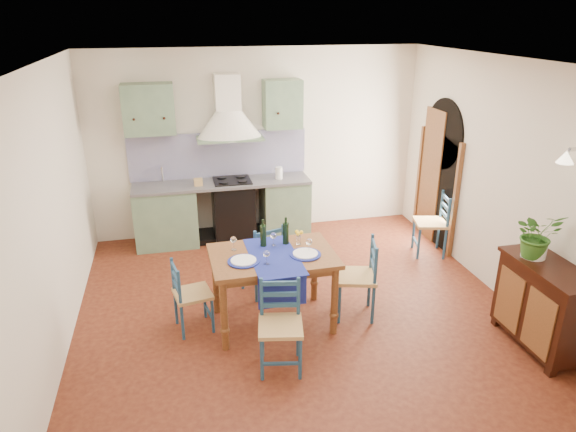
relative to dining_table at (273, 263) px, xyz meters
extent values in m
plane|color=#42140E|center=(0.32, 0.23, -0.75)|extent=(5.00, 5.00, 0.00)
cube|color=beige|center=(0.32, 2.73, 0.65)|extent=(5.00, 0.04, 2.80)
cube|color=gray|center=(-1.13, 2.42, -0.31)|extent=(0.90, 0.60, 0.88)
cube|color=gray|center=(0.67, 2.42, -0.31)|extent=(0.70, 0.60, 0.88)
cube|color=black|center=(-0.13, 2.42, -0.31)|extent=(0.60, 0.58, 0.88)
cube|color=slate|center=(-0.28, 2.42, 0.15)|extent=(2.60, 0.64, 0.04)
cube|color=silver|center=(-1.13, 2.42, 0.15)|extent=(0.45, 0.40, 0.03)
cylinder|color=silver|center=(-1.13, 2.60, 0.30)|extent=(0.02, 0.02, 0.26)
cube|color=black|center=(-0.13, 2.42, 0.18)|extent=(0.55, 0.48, 0.02)
cube|color=black|center=(-0.28, 2.47, -0.71)|extent=(2.60, 0.50, 0.08)
cube|color=#0B0955|center=(-0.28, 2.70, 0.51)|extent=(2.65, 0.05, 0.68)
cube|color=gray|center=(-1.23, 2.55, 1.25)|extent=(0.70, 0.34, 0.70)
cube|color=gray|center=(0.67, 2.55, 1.25)|extent=(0.55, 0.34, 0.70)
cone|color=silver|center=(-0.13, 2.48, 1.00)|extent=(0.96, 0.96, 0.40)
cube|color=silver|center=(-0.13, 2.57, 1.45)|extent=(0.36, 0.30, 0.50)
cube|color=beige|center=(2.82, 0.23, 0.65)|extent=(0.04, 5.00, 2.80)
cube|color=black|center=(2.81, 1.63, 0.08)|extent=(0.03, 1.00, 1.65)
cylinder|color=black|center=(2.81, 1.63, 0.90)|extent=(0.03, 1.00, 1.00)
cube|color=brown|center=(2.78, 1.09, 0.08)|extent=(0.06, 0.06, 1.65)
cube|color=brown|center=(2.78, 2.17, 0.08)|extent=(0.06, 0.06, 1.65)
cube|color=brown|center=(2.79, 1.85, 0.23)|extent=(0.04, 0.55, 1.96)
cylinder|color=silver|center=(2.76, -0.85, 1.30)|extent=(0.15, 0.04, 0.04)
cone|color=#FFEDC6|center=(2.66, -0.85, 1.23)|extent=(0.16, 0.16, 0.12)
cube|color=beige|center=(-2.18, 0.23, 0.65)|extent=(0.04, 5.00, 2.80)
cube|color=white|center=(0.32, 0.23, 2.06)|extent=(5.00, 5.00, 0.01)
cube|color=brown|center=(0.00, 0.01, 0.07)|extent=(1.34, 0.91, 0.05)
cube|color=brown|center=(0.00, 0.01, 0.00)|extent=(1.21, 0.77, 0.08)
cylinder|color=brown|center=(-0.58, -0.37, -0.35)|extent=(0.08, 0.08, 0.79)
cylinder|color=brown|center=(-0.60, 0.36, -0.35)|extent=(0.08, 0.08, 0.79)
cylinder|color=brown|center=(0.59, -0.35, -0.35)|extent=(0.08, 0.08, 0.79)
cylinder|color=brown|center=(0.58, 0.38, -0.35)|extent=(0.08, 0.08, 0.79)
cube|color=navy|center=(0.00, -0.05, 0.10)|extent=(0.52, 1.01, 0.01)
cube|color=navy|center=(0.00, -0.45, -0.09)|extent=(0.50, 0.02, 0.38)
cylinder|color=navy|center=(-0.33, -0.11, 0.11)|extent=(0.33, 0.33, 0.01)
cylinder|color=white|center=(-0.33, -0.11, 0.12)|extent=(0.27, 0.27, 0.01)
cylinder|color=navy|center=(0.33, -0.10, 0.11)|extent=(0.33, 0.33, 0.01)
cylinder|color=white|center=(0.33, -0.10, 0.12)|extent=(0.27, 0.27, 0.01)
cylinder|color=black|center=(-0.06, 0.23, 0.25)|extent=(0.07, 0.07, 0.32)
cylinder|color=black|center=(0.19, 0.23, 0.25)|extent=(0.07, 0.07, 0.32)
cylinder|color=white|center=(0.33, 0.18, 0.15)|extent=(0.05, 0.05, 0.10)
sphere|color=yellow|center=(0.33, 0.18, 0.24)|extent=(0.10, 0.10, 0.10)
cylinder|color=navy|center=(-0.30, -0.93, -0.52)|extent=(0.04, 0.04, 0.46)
cylinder|color=navy|center=(-0.23, -0.58, -0.30)|extent=(0.04, 0.04, 0.90)
cylinder|color=navy|center=(0.05, -1.00, -0.52)|extent=(0.04, 0.04, 0.46)
cylinder|color=navy|center=(0.12, -0.65, -0.30)|extent=(0.04, 0.04, 0.90)
cube|color=tan|center=(-0.09, -0.79, -0.28)|extent=(0.49, 0.49, 0.04)
cube|color=navy|center=(-0.06, -0.61, -0.15)|extent=(0.38, 0.10, 0.04)
cube|color=navy|center=(-0.06, -0.61, -0.03)|extent=(0.38, 0.10, 0.04)
cube|color=navy|center=(-0.06, -0.61, 0.09)|extent=(0.38, 0.10, 0.04)
cube|color=navy|center=(-0.13, -0.97, -0.57)|extent=(0.36, 0.10, 0.02)
cylinder|color=navy|center=(0.12, 0.94, -0.51)|extent=(0.04, 0.04, 0.47)
cylinder|color=navy|center=(0.24, 0.59, -0.28)|extent=(0.04, 0.04, 0.93)
cylinder|color=navy|center=(-0.23, 0.83, -0.51)|extent=(0.04, 0.04, 0.47)
cylinder|color=navy|center=(-0.12, 0.47, -0.28)|extent=(0.04, 0.04, 0.93)
cube|color=tan|center=(0.00, 0.71, -0.26)|extent=(0.55, 0.55, 0.04)
cube|color=navy|center=(0.06, 0.53, -0.13)|extent=(0.38, 0.15, 0.05)
cube|color=navy|center=(0.06, 0.53, -0.01)|extent=(0.38, 0.15, 0.05)
cube|color=navy|center=(0.06, 0.53, 0.12)|extent=(0.38, 0.15, 0.05)
cube|color=navy|center=(-0.05, 0.88, -0.56)|extent=(0.36, 0.14, 0.03)
cylinder|color=navy|center=(-0.68, -0.05, -0.54)|extent=(0.03, 0.03, 0.42)
cylinder|color=navy|center=(-1.00, -0.11, -0.34)|extent=(0.03, 0.03, 0.82)
cylinder|color=navy|center=(-0.74, 0.27, -0.54)|extent=(0.03, 0.03, 0.42)
cylinder|color=navy|center=(-1.06, 0.21, -0.34)|extent=(0.03, 0.03, 0.82)
cube|color=tan|center=(-0.87, 0.08, -0.32)|extent=(0.45, 0.45, 0.04)
cube|color=navy|center=(-1.03, 0.05, -0.20)|extent=(0.09, 0.34, 0.04)
cube|color=navy|center=(-1.03, 0.05, -0.09)|extent=(0.09, 0.34, 0.04)
cube|color=navy|center=(-1.03, 0.05, 0.02)|extent=(0.09, 0.34, 0.04)
cube|color=navy|center=(-0.71, 0.11, -0.58)|extent=(0.09, 0.33, 0.02)
cylinder|color=navy|center=(0.80, 0.18, -0.51)|extent=(0.04, 0.04, 0.48)
cylinder|color=navy|center=(1.16, 0.08, -0.28)|extent=(0.04, 0.04, 0.93)
cylinder|color=navy|center=(0.71, -0.18, -0.51)|extent=(0.04, 0.04, 0.48)
cylinder|color=navy|center=(1.07, -0.28, -0.28)|extent=(0.04, 0.04, 0.93)
cube|color=tan|center=(0.93, -0.05, -0.26)|extent=(0.53, 0.53, 0.04)
cube|color=navy|center=(1.11, -0.10, -0.13)|extent=(0.13, 0.39, 0.05)
cube|color=navy|center=(1.11, -0.10, 0.00)|extent=(0.13, 0.39, 0.05)
cube|color=navy|center=(1.11, -0.10, 0.12)|extent=(0.13, 0.39, 0.05)
cube|color=navy|center=(0.75, 0.00, -0.56)|extent=(0.13, 0.37, 0.03)
cylinder|color=navy|center=(2.39, 1.45, -0.52)|extent=(0.04, 0.04, 0.46)
cylinder|color=navy|center=(2.74, 1.36, -0.29)|extent=(0.04, 0.04, 0.91)
cylinder|color=navy|center=(2.30, 1.10, -0.52)|extent=(0.04, 0.04, 0.46)
cylinder|color=navy|center=(2.66, 1.01, -0.29)|extent=(0.04, 0.04, 0.91)
cube|color=tan|center=(2.52, 1.23, -0.27)|extent=(0.51, 0.51, 0.04)
cube|color=navy|center=(2.70, 1.19, -0.14)|extent=(0.12, 0.38, 0.05)
cube|color=navy|center=(2.70, 1.19, -0.02)|extent=(0.12, 0.38, 0.05)
cube|color=navy|center=(2.70, 1.19, 0.10)|extent=(0.12, 0.38, 0.05)
cube|color=navy|center=(2.35, 1.28, -0.57)|extent=(0.12, 0.36, 0.03)
cube|color=black|center=(2.59, -1.05, -0.26)|extent=(0.45, 1.00, 0.82)
cube|color=black|center=(2.59, -1.05, 0.17)|extent=(0.50, 1.05, 0.04)
cube|color=brown|center=(2.36, -1.28, -0.30)|extent=(0.02, 0.38, 0.63)
cube|color=brown|center=(2.36, -0.82, -0.30)|extent=(0.02, 0.38, 0.63)
cube|color=black|center=(2.41, -1.49, -0.71)|extent=(0.08, 0.08, 0.08)
cube|color=black|center=(2.41, -0.61, -0.71)|extent=(0.08, 0.08, 0.08)
cube|color=black|center=(2.76, -0.61, -0.71)|extent=(0.08, 0.08, 0.08)
imported|color=#2F651F|center=(2.53, -0.83, 0.43)|extent=(0.46, 0.41, 0.49)
camera|label=1|loc=(-0.96, -4.84, 2.51)|focal=32.00mm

